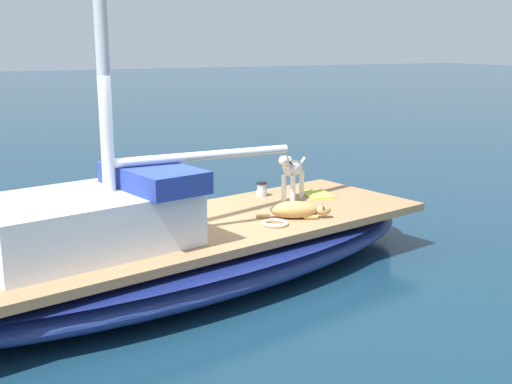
% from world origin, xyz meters
% --- Properties ---
extents(ground_plane, '(120.00, 120.00, 0.00)m').
position_xyz_m(ground_plane, '(0.00, 0.00, 0.00)').
color(ground_plane, '#143347').
extents(sailboat_main, '(3.93, 7.60, 0.66)m').
position_xyz_m(sailboat_main, '(0.00, 0.00, 0.34)').
color(sailboat_main, navy).
rests_on(sailboat_main, ground).
extents(cabin_house, '(1.82, 2.47, 0.84)m').
position_xyz_m(cabin_house, '(-0.24, 1.09, 1.01)').
color(cabin_house, silver).
rests_on(cabin_house, sailboat_main).
extents(dog_white, '(0.66, 0.78, 0.70)m').
position_xyz_m(dog_white, '(0.69, -1.92, 1.08)').
color(dog_white, silver).
rests_on(dog_white, sailboat_main).
extents(dog_tan, '(0.51, 0.89, 0.22)m').
position_xyz_m(dog_tan, '(-0.19, -1.48, 0.77)').
color(dog_tan, tan).
rests_on(dog_tan, sailboat_main).
extents(deck_winch, '(0.16, 0.16, 0.21)m').
position_xyz_m(deck_winch, '(1.07, -1.64, 0.76)').
color(deck_winch, '#B7B7BC').
rests_on(deck_winch, sailboat_main).
extents(coiled_rope, '(0.32, 0.32, 0.04)m').
position_xyz_m(coiled_rope, '(-0.35, -1.09, 0.68)').
color(coiled_rope, beige).
rests_on(coiled_rope, sailboat_main).
extents(deck_towel, '(0.61, 0.44, 0.03)m').
position_xyz_m(deck_towel, '(0.75, -2.38, 0.68)').
color(deck_towel, '#D8D14C').
rests_on(deck_towel, sailboat_main).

